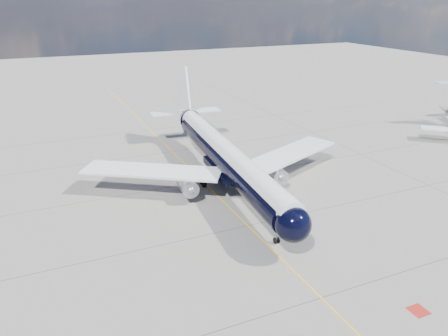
# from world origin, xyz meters

# --- Properties ---
(ground) EXTENTS (320.00, 320.00, 0.00)m
(ground) POSITION_xyz_m (0.00, 30.00, 0.00)
(ground) COLOR gray
(ground) RESTS_ON ground
(taxiway_centerline) EXTENTS (0.16, 160.00, 0.01)m
(taxiway_centerline) POSITION_xyz_m (0.00, 25.00, 0.00)
(taxiway_centerline) COLOR yellow
(taxiway_centerline) RESTS_ON ground
(red_marking) EXTENTS (1.60, 1.60, 0.01)m
(red_marking) POSITION_xyz_m (6.80, -10.00, 0.00)
(red_marking) COLOR maroon
(red_marking) RESTS_ON ground
(main_airliner) EXTENTS (40.60, 49.60, 14.32)m
(main_airliner) POSITION_xyz_m (2.70, 23.08, 4.44)
(main_airliner) COLOR black
(main_airliner) RESTS_ON ground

